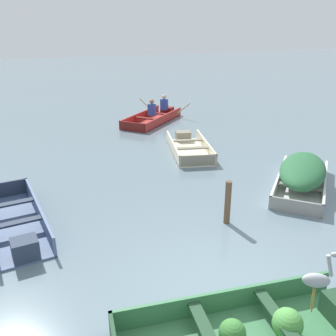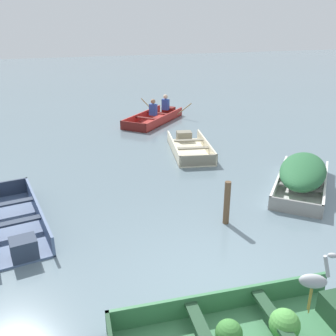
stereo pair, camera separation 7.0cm
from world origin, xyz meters
name	(u,v)px [view 2 (the right image)]	position (x,y,z in m)	size (l,w,h in m)	color
ground_plane	(221,293)	(0.00, 0.00, 0.00)	(80.00, 80.00, 0.00)	slate
dinghy_green_foreground	(255,335)	(-0.04, -0.97, 0.14)	(3.23, 1.55, 0.42)	#387047
skiff_slate_blue_near_moored	(16,222)	(-2.81, 2.94, 0.14)	(1.31, 2.95, 0.38)	#475B7F
skiff_white_mid_moored	(303,173)	(3.46, 2.62, 0.40)	(2.66, 2.74, 0.73)	white
skiff_cream_far_moored	(189,147)	(2.06, 6.05, 0.12)	(1.58, 2.70, 0.34)	beige
rowboat_red_with_crew	(156,116)	(2.25, 9.92, 0.18)	(3.07, 3.04, 0.90)	#AD2D28
heron_on_dinghy	(315,279)	(0.60, -1.10, 0.89)	(0.43, 0.29, 0.84)	olive
mooring_post	(227,203)	(1.03, 1.78, 0.44)	(0.12, 0.12, 0.88)	brown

